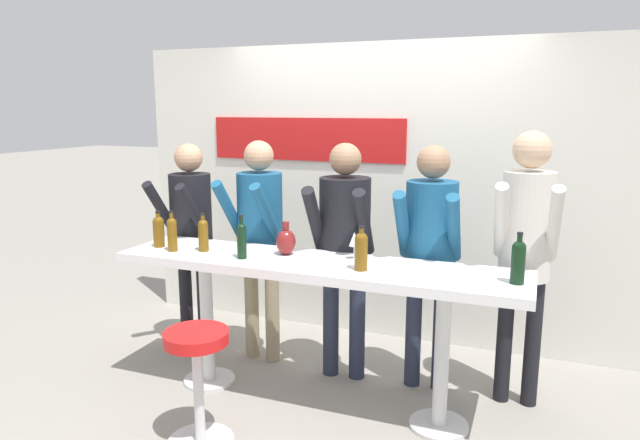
# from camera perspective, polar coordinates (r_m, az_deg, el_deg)

# --- Properties ---
(ground_plane) EXTENTS (40.00, 40.00, 0.00)m
(ground_plane) POSITION_cam_1_polar(r_m,az_deg,el_deg) (3.98, -0.48, -17.76)
(ground_plane) COLOR gray
(back_wall) EXTENTS (4.23, 0.12, 2.44)m
(back_wall) POSITION_cam_1_polar(r_m,az_deg,el_deg) (4.79, 5.32, 2.75)
(back_wall) COLOR silver
(back_wall) RESTS_ON ground_plane
(tasting_table) EXTENTS (2.63, 0.58, 0.97)m
(tasting_table) POSITION_cam_1_polar(r_m,az_deg,el_deg) (3.65, -0.50, -6.30)
(tasting_table) COLOR white
(tasting_table) RESTS_ON ground_plane
(bar_stool) EXTENTS (0.39, 0.39, 0.69)m
(bar_stool) POSITION_cam_1_polar(r_m,az_deg,el_deg) (3.41, -12.14, -14.48)
(bar_stool) COLOR silver
(bar_stool) RESTS_ON ground_plane
(person_far_left) EXTENTS (0.41, 0.52, 1.66)m
(person_far_left) POSITION_cam_1_polar(r_m,az_deg,el_deg) (4.55, -12.82, -0.36)
(person_far_left) COLOR black
(person_far_left) RESTS_ON ground_plane
(person_left) EXTENTS (0.43, 0.55, 1.69)m
(person_left) POSITION_cam_1_polar(r_m,az_deg,el_deg) (4.28, -6.07, -0.63)
(person_left) COLOR gray
(person_left) RESTS_ON ground_plane
(person_center_left) EXTENTS (0.45, 0.55, 1.69)m
(person_center_left) POSITION_cam_1_polar(r_m,az_deg,el_deg) (3.97, 2.45, -1.58)
(person_center_left) COLOR #23283D
(person_center_left) RESTS_ON ground_plane
(person_center) EXTENTS (0.42, 0.53, 1.69)m
(person_center) POSITION_cam_1_polar(r_m,az_deg,el_deg) (3.87, 10.97, -2.09)
(person_center) COLOR #23283D
(person_center) RESTS_ON ground_plane
(person_center_right) EXTENTS (0.39, 0.53, 1.79)m
(person_center_right) POSITION_cam_1_polar(r_m,az_deg,el_deg) (3.80, 19.90, -1.58)
(person_center_right) COLOR black
(person_center_right) RESTS_ON ground_plane
(wine_bottle_0) EXTENTS (0.08, 0.08, 0.25)m
(wine_bottle_0) POSITION_cam_1_polar(r_m,az_deg,el_deg) (4.11, -15.84, -0.96)
(wine_bottle_0) COLOR brown
(wine_bottle_0) RESTS_ON tasting_table
(wine_bottle_1) EXTENTS (0.07, 0.07, 0.28)m
(wine_bottle_1) POSITION_cam_1_polar(r_m,az_deg,el_deg) (3.96, -14.57, -1.22)
(wine_bottle_1) COLOR brown
(wine_bottle_1) RESTS_ON tasting_table
(wine_bottle_2) EXTENTS (0.08, 0.08, 0.27)m
(wine_bottle_2) POSITION_cam_1_polar(r_m,az_deg,el_deg) (3.39, 4.13, -2.95)
(wine_bottle_2) COLOR brown
(wine_bottle_2) RESTS_ON tasting_table
(wine_bottle_3) EXTENTS (0.06, 0.06, 0.28)m
(wine_bottle_3) POSITION_cam_1_polar(r_m,az_deg,el_deg) (3.68, -7.84, -1.89)
(wine_bottle_3) COLOR black
(wine_bottle_3) RESTS_ON tasting_table
(wine_bottle_4) EXTENTS (0.07, 0.07, 0.26)m
(wine_bottle_4) POSITION_cam_1_polar(r_m,az_deg,el_deg) (3.91, -11.60, -1.33)
(wine_bottle_4) COLOR brown
(wine_bottle_4) RESTS_ON tasting_table
(wine_bottle_5) EXTENTS (0.08, 0.08, 0.29)m
(wine_bottle_5) POSITION_cam_1_polar(r_m,az_deg,el_deg) (3.31, 19.22, -3.79)
(wine_bottle_5) COLOR black
(wine_bottle_5) RESTS_ON tasting_table
(wine_glass_0) EXTENTS (0.07, 0.07, 0.18)m
(wine_glass_0) POSITION_cam_1_polar(r_m,az_deg,el_deg) (3.63, 3.45, -2.02)
(wine_glass_0) COLOR silver
(wine_glass_0) RESTS_ON tasting_table
(decorative_vase) EXTENTS (0.13, 0.13, 0.22)m
(decorative_vase) POSITION_cam_1_polar(r_m,az_deg,el_deg) (3.76, -3.43, -2.15)
(decorative_vase) COLOR maroon
(decorative_vase) RESTS_ON tasting_table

